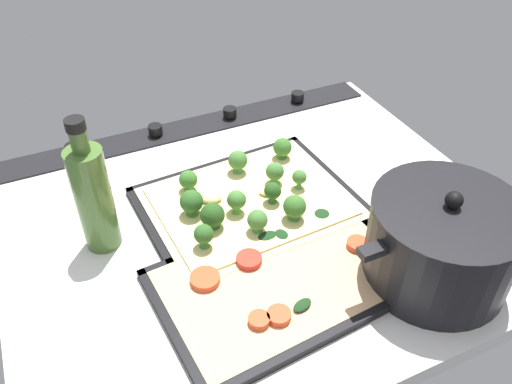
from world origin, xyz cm
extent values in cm
cube|color=silver|center=(0.00, 0.00, -1.50)|extent=(81.06, 68.85, 3.00)
cube|color=black|center=(0.00, -30.93, 0.40)|extent=(77.82, 7.00, 0.80)
cylinder|color=black|center=(-24.32, -30.93, 1.70)|extent=(2.80, 2.80, 1.80)
cylinder|color=black|center=(-8.11, -30.93, 1.70)|extent=(2.80, 2.80, 1.80)
cylinder|color=black|center=(8.11, -30.93, 1.70)|extent=(2.80, 2.80, 1.80)
cylinder|color=black|center=(24.32, -30.93, 1.70)|extent=(2.80, 2.80, 1.80)
cube|color=black|center=(-0.04, -2.65, 0.25)|extent=(36.34, 29.70, 0.50)
cube|color=black|center=(0.75, -15.86, 0.65)|extent=(34.76, 3.28, 1.30)
cube|color=black|center=(-0.84, 10.56, 0.65)|extent=(34.76, 3.28, 1.30)
cube|color=black|center=(-16.79, -3.65, 0.65)|extent=(2.86, 27.69, 1.30)
cube|color=black|center=(16.70, -1.64, 0.65)|extent=(2.86, 27.69, 1.30)
cube|color=beige|center=(-0.04, -2.65, 1.00)|extent=(33.80, 27.16, 1.00)
cube|color=#EFDB8C|center=(-0.04, -2.65, 1.70)|extent=(31.07, 24.49, 0.40)
cone|color=#5B9F46|center=(-4.59, 4.39, 2.46)|extent=(2.04, 2.04, 1.11)
sphere|color=#386B28|center=(-4.59, 4.39, 4.40)|extent=(3.71, 3.71, 3.71)
cone|color=#5B9F46|center=(-10.51, -11.43, 2.39)|extent=(1.89, 1.89, 0.98)
sphere|color=#386B28|center=(-10.51, -11.43, 4.17)|extent=(3.44, 3.44, 3.44)
cone|color=#4D8B3F|center=(10.68, 4.27, 2.59)|extent=(1.66, 1.66, 1.39)
sphere|color=#2D5B23|center=(10.68, 4.27, 4.42)|extent=(3.01, 3.01, 3.01)
cone|color=#68AD54|center=(1.96, 4.54, 2.42)|extent=(1.77, 1.77, 1.04)
sphere|color=#427533|center=(1.96, 4.54, 4.14)|extent=(3.21, 3.21, 3.21)
cone|color=#5B9F46|center=(8.31, -9.60, 2.41)|extent=(1.74, 1.74, 1.02)
sphere|color=#386B28|center=(8.31, -9.60, 4.11)|extent=(3.17, 3.17, 3.17)
cone|color=#4D8B3F|center=(9.85, -3.51, 2.48)|extent=(2.10, 2.10, 1.16)
sphere|color=#2D5B23|center=(9.85, -3.51, 4.49)|extent=(3.81, 3.81, 3.81)
cone|color=#68AD54|center=(3.14, -0.91, 2.59)|extent=(1.72, 1.72, 1.38)
sphere|color=#427533|center=(3.14, -0.91, 4.45)|extent=(3.12, 3.12, 3.12)
cone|color=#68AD54|center=(-5.86, -5.20, 2.54)|extent=(1.75, 1.75, 1.27)
sphere|color=#427533|center=(-5.86, -5.20, 4.36)|extent=(3.17, 3.17, 3.17)
cone|color=#68AD54|center=(-9.04, -2.22, 2.58)|extent=(1.37, 1.37, 1.37)
sphere|color=#427533|center=(-9.04, -2.22, 4.20)|extent=(2.50, 2.50, 2.50)
cone|color=#427635|center=(-3.25, -0.74, 2.52)|extent=(1.58, 1.58, 1.24)
sphere|color=#264C1C|center=(-3.25, -0.74, 4.23)|extent=(2.88, 2.88, 2.88)
cone|color=#68AD54|center=(-1.37, -10.84, 2.51)|extent=(1.90, 1.90, 1.21)
sphere|color=#427533|center=(-1.37, -10.84, 4.41)|extent=(3.46, 3.46, 3.46)
cone|color=#427635|center=(7.93, 0.74, 2.37)|extent=(2.15, 2.15, 0.94)
sphere|color=#264C1C|center=(7.93, 0.74, 4.31)|extent=(3.91, 3.91, 3.91)
ellipsoid|color=#EFDB8C|center=(6.03, -5.77, 2.54)|extent=(5.24, 4.92, 1.48)
ellipsoid|color=#EFDB8C|center=(1.41, -4.31, 2.32)|extent=(3.65, 3.59, 0.98)
ellipsoid|color=#EFDB8C|center=(-3.34, -2.96, 2.33)|extent=(3.59, 3.39, 1.01)
cube|color=black|center=(2.25, 14.38, 0.25)|extent=(38.23, 26.41, 0.50)
cube|color=black|center=(3.18, 3.31, 0.65)|extent=(36.36, 4.26, 1.30)
cube|color=black|center=(1.31, 25.46, 0.65)|extent=(36.36, 4.26, 1.30)
cube|color=black|center=(-15.28, 12.90, 0.65)|extent=(3.17, 23.45, 1.30)
cube|color=black|center=(19.78, 15.86, 0.65)|extent=(3.17, 23.45, 1.30)
cube|color=tan|center=(2.25, 14.38, 0.95)|extent=(35.64, 23.81, 0.90)
cylinder|color=#D14723|center=(6.28, 20.58, 1.90)|extent=(3.30, 3.30, 1.00)
cylinder|color=#D14723|center=(12.94, 10.49, 1.90)|extent=(4.31, 4.31, 1.00)
cylinder|color=#D14723|center=(8.99, 20.15, 1.90)|extent=(2.93, 2.93, 1.00)
cylinder|color=red|center=(5.73, 9.70, 1.90)|extent=(3.86, 3.86, 1.00)
cylinder|color=#D14723|center=(-10.61, 13.66, 1.90)|extent=(3.28, 3.28, 1.00)
ellipsoid|color=#193819|center=(2.57, 20.29, 1.80)|extent=(3.43, 2.59, 0.60)
ellipsoid|color=#193819|center=(1.05, 6.25, 1.80)|extent=(3.36, 2.19, 0.60)
ellipsoid|color=#193819|center=(-9.24, 5.34, 1.80)|extent=(3.53, 3.50, 0.60)
ellipsoid|color=#193819|center=(-1.09, 6.88, 1.80)|extent=(2.19, 2.75, 0.60)
cylinder|color=black|center=(-18.28, 22.07, 6.19)|extent=(20.73, 20.73, 12.38)
cylinder|color=black|center=(-18.28, 22.07, 12.78)|extent=(21.15, 21.15, 0.80)
sphere|color=black|center=(-18.28, 22.07, 14.38)|extent=(2.40, 2.40, 2.40)
cube|color=black|center=(-6.12, 22.07, 10.15)|extent=(3.60, 2.00, 1.20)
cylinder|color=#476B2D|center=(24.14, -5.03, 8.70)|extent=(5.51, 5.51, 17.41)
cylinder|color=#476B2D|center=(24.14, -5.03, 19.16)|extent=(2.48, 2.48, 3.50)
cylinder|color=black|center=(24.14, -5.03, 21.71)|extent=(2.75, 2.75, 1.60)
camera|label=1|loc=(27.32, 58.84, 58.70)|focal=36.89mm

